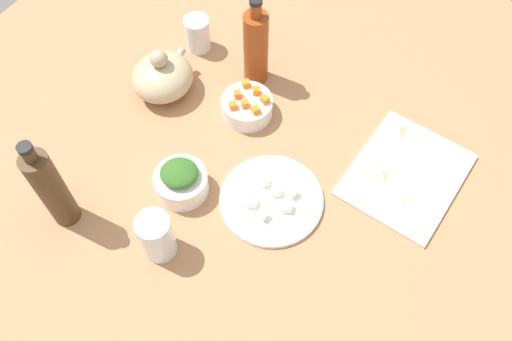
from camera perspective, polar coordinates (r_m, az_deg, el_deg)
tabletop at (r=131.59cm, az=0.00°, el=-1.49°), size 190.00×190.00×3.00cm
cutting_board at (r=135.62cm, az=15.50°, el=-0.43°), size 30.95×25.64×1.00cm
plate_tofu at (r=127.15cm, az=1.62°, el=-3.12°), size 24.38×24.38×1.20cm
bowl_greens at (r=127.81cm, az=-7.85°, el=-1.32°), size 12.48×12.48×5.95cm
bowl_carrots at (r=139.85cm, az=-0.94°, el=6.71°), size 13.15×13.15×5.28cm
teapot at (r=145.01cm, az=-9.80°, el=9.75°), size 18.01×15.63×14.20cm
bottle_0 at (r=141.51cm, az=-0.01°, el=12.89°), size 6.37×6.37×26.71cm
bottle_1 at (r=122.91cm, az=-20.79°, el=-1.77°), size 6.03×6.03×28.41cm
drinking_glass_0 at (r=154.89cm, az=-6.15°, el=14.12°), size 6.91×6.91×9.94cm
drinking_glass_1 at (r=118.44cm, az=-10.42°, el=-6.83°), size 7.52×7.52×12.86cm
carrot_cube_0 at (r=137.92cm, az=-1.94°, el=8.02°), size 2.54×2.54×1.80cm
carrot_cube_1 at (r=138.55cm, az=0.05°, el=8.38°), size 2.50×2.50×1.80cm
carrot_cube_2 at (r=136.81cm, az=0.96°, el=7.49°), size 2.31×2.31×1.80cm
carrot_cube_3 at (r=135.74cm, az=-2.44°, el=6.87°), size 2.54×2.54×1.80cm
carrot_cube_4 at (r=140.14cm, az=-1.08°, el=9.13°), size 2.54×2.54×1.80cm
carrot_cube_5 at (r=134.73cm, az=-0.03°, el=6.40°), size 2.48×2.48×1.80cm
carrot_cube_6 at (r=135.98cm, az=-1.17°, el=7.05°), size 2.54×2.54×1.80cm
chopped_greens_mound at (r=123.92cm, az=-8.10°, el=-0.25°), size 11.30×11.55×3.21cm
tofu_cube_0 at (r=127.67cm, az=0.97°, el=-1.14°), size 3.08×3.08×2.20cm
tofu_cube_1 at (r=126.41cm, az=2.13°, el=-2.17°), size 2.97×2.97×2.20cm
tofu_cube_2 at (r=124.86cm, az=-0.44°, el=-3.39°), size 2.99×2.99×2.20cm
tofu_cube_3 at (r=124.47cm, az=3.28°, el=-3.89°), size 2.95×2.95×2.20cm
tofu_cube_4 at (r=126.40cm, az=3.82°, el=-2.34°), size 2.59×2.59×2.20cm
tofu_cube_5 at (r=123.35cm, az=0.70°, el=-4.73°), size 2.32×2.32×2.20cm
dumpling_0 at (r=132.32cm, az=12.89°, el=-0.29°), size 6.23×6.11×2.25cm
dumpling_1 at (r=140.72cm, az=14.71°, el=4.30°), size 6.17×6.18×2.54cm
dumpling_2 at (r=130.08cm, az=14.85°, el=-2.79°), size 7.07×7.06×2.08cm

